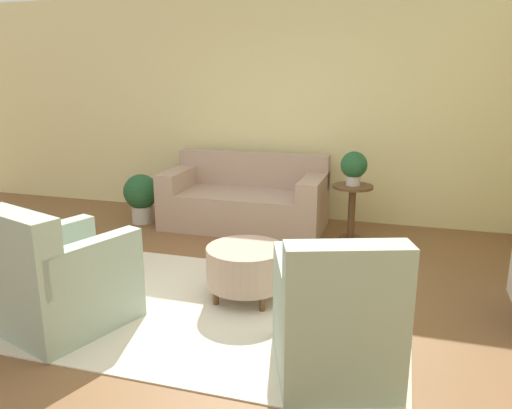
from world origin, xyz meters
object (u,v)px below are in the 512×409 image
Objects in this scene: armchair_left at (61,282)px; potted_plant_floor at (141,195)px; couch at (246,201)px; armchair_right at (335,320)px; potted_plant_on_side_table at (354,166)px; ottoman_table at (246,266)px; side_table at (352,204)px.

armchair_left reaches higher than potted_plant_floor.
armchair_right is (1.48, -2.81, 0.05)m from couch.
couch reaches higher than potted_plant_floor.
armchair_left is 1.68× the size of potted_plant_floor.
potted_plant_on_side_table reaches higher than couch.
side_table reaches higher than ottoman_table.
armchair_left and armchair_right have the same top height.
couch is 1.87× the size of armchair_left.
armchair_right reaches higher than couch.
side_table is (0.67, 1.80, 0.13)m from ottoman_table.
ottoman_table is (0.63, -1.95, -0.03)m from couch.
ottoman_table is at bearing -41.76° from potted_plant_floor.
potted_plant_on_side_table is (1.81, 2.66, 0.48)m from armchair_left.
potted_plant_on_side_table is at bearing 93.90° from armchair_right.
couch is 2.94× the size of ottoman_table.
potted_plant_on_side_table is 0.61× the size of potted_plant_floor.
ottoman_table is at bearing -110.49° from side_table.
ottoman_table is (-0.85, 0.86, -0.08)m from armchair_right.
side_table is at bearing 93.90° from armchair_right.
ottoman_table is 2.00m from potted_plant_on_side_table.
side_table is at bearing 69.51° from ottoman_table.
couch is at bearing 79.76° from armchair_left.
armchair_right is 3.80m from potted_plant_floor.
potted_plant_floor is at bearing 107.01° from armchair_left.
potted_plant_floor is at bearing 138.24° from ottoman_table.
side_table is at bearing 1.67° from potted_plant_floor.
armchair_right is 1.64× the size of side_table.
side_table is at bearing 55.80° from armchair_left.
potted_plant_floor is (-1.93, 1.72, 0.07)m from ottoman_table.
ottoman_table is 1.07× the size of potted_plant_floor.
potted_plant_on_side_table reaches higher than side_table.
armchair_right reaches higher than ottoman_table.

